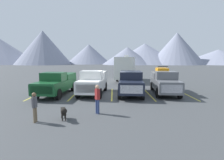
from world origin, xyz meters
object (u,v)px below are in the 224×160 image
Objects in this scene: pickup_truck_a at (57,83)px; camper_trailer_a at (126,67)px; pickup_truck_d at (164,81)px; dog at (64,112)px; person_a at (35,105)px; pickup_truck_b at (93,82)px; pickup_truck_c at (131,82)px; person_b at (97,97)px.

pickup_truck_a is 0.70× the size of camper_trailer_a.
pickup_truck_d reaches higher than dog.
person_a is 1.49m from dog.
camper_trailer_a is (6.98, 9.69, 0.90)m from pickup_truck_a.
person_a reaches higher than dog.
dog is at bearing -96.32° from pickup_truck_b.
pickup_truck_b is at bearing -177.80° from pickup_truck_d.
pickup_truck_c is at bearing -171.43° from pickup_truck_d.
pickup_truck_d is (3.20, 0.48, 0.00)m from pickup_truck_c.
pickup_truck_c is at bearing 65.98° from person_b.
pickup_truck_c is 6.32m from person_b.
pickup_truck_a is 1.06× the size of pickup_truck_b.
pickup_truck_a is 6.77m from pickup_truck_c.
pickup_truck_b is 7.22m from dog.
person_a is at bearing -128.31° from pickup_truck_c.
camper_trailer_a is at bearing 74.69° from dog.
person_b is (-5.78, -6.26, -0.15)m from pickup_truck_d.
person_b reaches higher than person_a.
camper_trailer_a reaches higher than person_a.
person_a is (-5.69, -7.20, -0.25)m from pickup_truck_c.
pickup_truck_b reaches higher than person_b.
dog is at bearing 11.29° from person_a.
dog is at bearing -146.17° from person_b.
pickup_truck_a reaches higher than person_a.
dog is (-0.79, -7.15, -0.66)m from pickup_truck_b.
camper_trailer_a is at bearing 108.34° from pickup_truck_d.
person_b is (0.92, -6.00, -0.14)m from pickup_truck_b.
pickup_truck_b is 7.75m from person_a.
person_b is at bearing -100.33° from camper_trailer_a.
person_b reaches higher than dog.
pickup_truck_d is at bearing 40.83° from person_a.
pickup_truck_a is at bearing 126.88° from person_b.
camper_trailer_a is at bearing 68.24° from pickup_truck_b.
pickup_truck_a is at bearing 98.75° from person_a.
dog is at bearing -69.75° from pickup_truck_a.
dog is at bearing -135.32° from pickup_truck_d.
dog is at bearing -105.31° from camper_trailer_a.
pickup_truck_b is 6.07m from person_b.
person_a is at bearing -109.46° from camper_trailer_a.
person_b is at bearing -132.71° from pickup_truck_d.
pickup_truck_b is 3.10× the size of person_b.
pickup_truck_d is 10.55m from dog.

